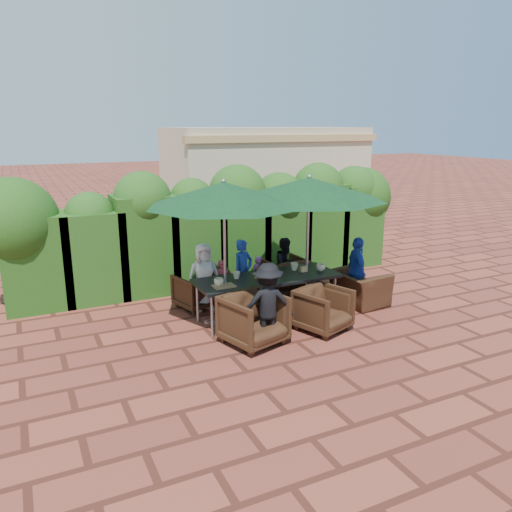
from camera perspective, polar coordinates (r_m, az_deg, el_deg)
name	(u,v)px	position (r m, az deg, el deg)	size (l,w,h in m)	color
ground	(265,318)	(8.79, 1.00, -7.06)	(80.00, 80.00, 0.00)	brown
dining_table	(267,281)	(8.56, 1.32, -2.86)	(2.50, 0.90, 0.75)	black
umbrella_left	(224,194)	(7.87, -3.70, 7.03)	(2.48, 2.48, 2.46)	gray
umbrella_right	(309,189)	(8.60, 6.08, 7.63)	(2.64, 2.64, 2.46)	gray
chair_far_left	(196,289)	(9.23, -6.82, -3.75)	(0.69, 0.64, 0.71)	black
chair_far_mid	(245,283)	(9.53, -1.25, -3.12)	(0.67, 0.63, 0.69)	black
chair_far_right	(284,274)	(9.91, 3.26, -2.07)	(0.79, 0.74, 0.81)	black
chair_near_left	(254,317)	(7.65, -0.25, -7.01)	(0.83, 0.78, 0.86)	black
chair_near_right	(323,308)	(8.23, 7.71, -5.86)	(0.76, 0.71, 0.78)	black
chair_end_right	(359,283)	(9.51, 11.71, -2.99)	(0.96, 0.62, 0.84)	black
adult_far_left	(204,277)	(9.06, -5.98, -2.36)	(0.61, 0.36, 1.23)	silver
adult_far_mid	(243,271)	(9.39, -1.49, -1.73)	(0.43, 0.35, 1.20)	#1F3EA9
adult_far_right	(286,266)	(9.88, 3.41, -1.13)	(0.55, 0.33, 1.14)	black
adult_near_left	(267,304)	(7.61, 1.32, -5.46)	(0.82, 0.37, 1.27)	black
adult_end_right	(357,271)	(9.48, 11.44, -1.67)	(0.75, 0.37, 1.27)	#1F3EA9
child_left	(223,283)	(9.29, -3.82, -3.06)	(0.31, 0.25, 0.86)	#C24458
child_right	(259,276)	(9.75, 0.33, -2.35)	(0.29, 0.23, 0.80)	#B255B9
pedestrian_a	(254,222)	(13.05, -0.29, 3.96)	(1.54, 0.55, 1.65)	green
pedestrian_b	(266,223)	(13.19, 1.19, 3.84)	(0.74, 0.45, 1.55)	#C24458
pedestrian_c	(302,214)	(13.89, 5.26, 4.85)	(1.15, 0.53, 1.79)	#94949C
cup_a	(219,282)	(8.08, -4.27, -2.98)	(0.16, 0.16, 0.12)	beige
cup_b	(237,275)	(8.42, -2.24, -2.21)	(0.13, 0.13, 0.12)	beige
cup_c	(271,275)	(8.40, 1.76, -2.24)	(0.16, 0.16, 0.13)	beige
cup_d	(294,267)	(8.94, 4.41, -1.21)	(0.14, 0.14, 0.13)	beige
cup_e	(321,267)	(8.95, 7.42, -1.29)	(0.16, 0.16, 0.12)	beige
ketchup_bottle	(259,273)	(8.45, 0.40, -1.98)	(0.04, 0.04, 0.17)	#B20C0A
sauce_bottle	(258,271)	(8.58, 0.20, -1.71)	(0.04, 0.04, 0.17)	#4C230C
serving_tray	(224,286)	(8.04, -3.68, -3.45)	(0.35, 0.25, 0.02)	#9E714C
number_block_left	(258,275)	(8.47, 0.27, -2.18)	(0.12, 0.06, 0.10)	tan
number_block_right	(304,269)	(8.85, 5.47, -1.50)	(0.12, 0.06, 0.10)	tan
hedge_wall	(216,221)	(10.48, -4.60, 4.05)	(9.10, 1.60, 2.48)	#183C10
building	(265,179)	(16.07, 1.00, 8.80)	(6.20, 3.08, 3.20)	beige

